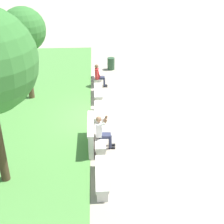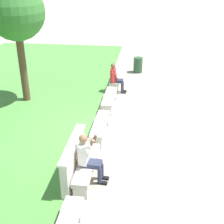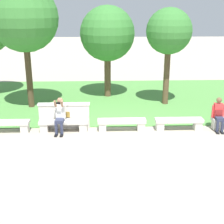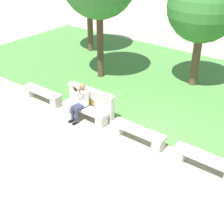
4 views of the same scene
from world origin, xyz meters
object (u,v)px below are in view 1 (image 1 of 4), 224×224
object	(u,v)px
tree_right_background	(23,31)
bench_main	(102,176)
bench_near	(100,139)
backpack	(98,76)
bench_mid	(99,112)
bench_end	(97,77)
trash_bin	(111,64)
bench_far	(98,92)
person_distant	(99,75)
person_photographer	(102,130)

from	to	relation	value
tree_right_background	bench_main	bearing A→B (deg)	-153.36
bench_near	backpack	bearing A→B (deg)	-0.10
bench_mid	bench_end	world-z (taller)	same
tree_right_background	trash_bin	bearing A→B (deg)	-46.57
bench_main	bench_mid	xyz separation A→B (m)	(4.37, 0.00, 0.00)
bench_main	bench_far	distance (m)	6.56
bench_end	backpack	world-z (taller)	backpack
backpack	bench_main	bearing A→B (deg)	179.93
bench_near	bench_end	size ratio (longest dim) A/B	1.00
bench_main	person_distant	size ratio (longest dim) A/B	1.44
bench_main	bench_near	bearing A→B (deg)	0.00
bench_main	tree_right_background	bearing A→B (deg)	26.64
bench_near	trash_bin	size ratio (longest dim) A/B	2.42
backpack	person_photographer	bearing A→B (deg)	-179.35
tree_right_background	backpack	bearing A→B (deg)	-68.85
bench_mid	tree_right_background	xyz separation A→B (m)	(2.34, 3.37, 3.10)
bench_mid	tree_right_background	world-z (taller)	tree_right_background
trash_bin	bench_near	bearing A→B (deg)	174.14
person_distant	tree_right_background	world-z (taller)	tree_right_background
bench_end	person_photographer	xyz separation A→B (m)	(-6.67, -0.08, 0.44)
bench_main	backpack	size ratio (longest dim) A/B	4.24
person_distant	bench_main	bearing A→B (deg)	179.53
backpack	bench_mid	bearing A→B (deg)	179.84
backpack	trash_bin	size ratio (longest dim) A/B	0.57
tree_right_background	bench_far	bearing A→B (deg)	-92.60
bench_main	person_photographer	xyz separation A→B (m)	(2.08, -0.08, 0.44)
trash_bin	bench_far	bearing A→B (deg)	168.13
trash_bin	bench_main	bearing A→B (deg)	175.33
person_distant	backpack	bearing A→B (deg)	96.26
bench_far	person_distant	xyz separation A→B (m)	(1.47, -0.07, 0.38)
bench_mid	person_distant	xyz separation A→B (m)	(3.65, -0.07, 0.38)
bench_far	tree_right_background	world-z (taller)	tree_right_background
bench_mid	trash_bin	bearing A→B (deg)	-7.85
bench_end	tree_right_background	bearing A→B (deg)	121.13
bench_main	bench_far	world-z (taller)	same
person_photographer	trash_bin	size ratio (longest dim) A/B	1.76
trash_bin	bench_end	bearing A→B (deg)	156.17
bench_near	person_distant	size ratio (longest dim) A/B	1.44
bench_main	backpack	xyz separation A→B (m)	(8.02, -0.01, 0.33)
bench_near	bench_end	distance (m)	6.56
tree_right_background	bench_end	bearing A→B (deg)	-58.87
bench_mid	person_photographer	size ratio (longest dim) A/B	1.38
backpack	tree_right_background	xyz separation A→B (m)	(-1.31, 3.38, 2.77)
bench_near	tree_right_background	world-z (taller)	tree_right_background
bench_near	bench_far	distance (m)	4.37
bench_near	person_distant	bearing A→B (deg)	-0.65
bench_far	trash_bin	world-z (taller)	trash_bin
bench_far	person_distant	size ratio (longest dim) A/B	1.44
bench_mid	bench_far	distance (m)	2.19
person_distant	tree_right_background	distance (m)	4.58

